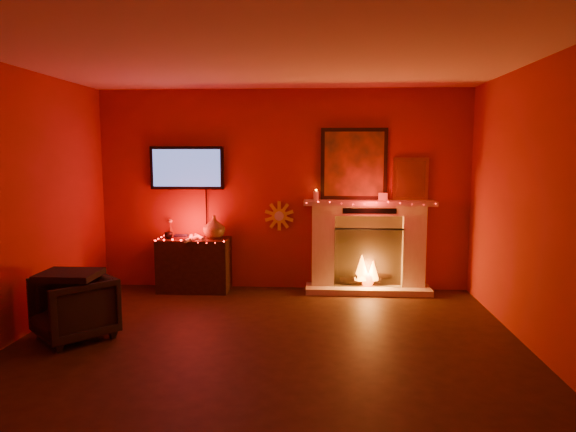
{
  "coord_description": "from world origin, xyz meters",
  "views": [
    {
      "loc": [
        0.5,
        -4.42,
        1.85
      ],
      "look_at": [
        0.12,
        1.7,
        1.1
      ],
      "focal_mm": 32.0,
      "sensor_mm": 36.0,
      "label": 1
    }
  ],
  "objects_px": {
    "fireplace": "(367,238)",
    "sunburst_clock": "(279,216)",
    "armchair": "(74,308)",
    "console_table": "(196,261)",
    "tv": "(187,168)"
  },
  "relations": [
    {
      "from": "sunburst_clock",
      "to": "console_table",
      "type": "relative_size",
      "value": 0.39
    },
    {
      "from": "console_table",
      "to": "armchair",
      "type": "xyz_separation_m",
      "value": [
        -0.79,
        -1.86,
        -0.09
      ]
    },
    {
      "from": "fireplace",
      "to": "tv",
      "type": "height_order",
      "value": "fireplace"
    },
    {
      "from": "fireplace",
      "to": "armchair",
      "type": "bearing_deg",
      "value": -147.32
    },
    {
      "from": "sunburst_clock",
      "to": "fireplace",
      "type": "bearing_deg",
      "value": -4.37
    },
    {
      "from": "fireplace",
      "to": "sunburst_clock",
      "type": "bearing_deg",
      "value": 175.63
    },
    {
      "from": "sunburst_clock",
      "to": "tv",
      "type": "bearing_deg",
      "value": -178.76
    },
    {
      "from": "tv",
      "to": "sunburst_clock",
      "type": "relative_size",
      "value": 3.1
    },
    {
      "from": "fireplace",
      "to": "tv",
      "type": "relative_size",
      "value": 1.76
    },
    {
      "from": "fireplace",
      "to": "sunburst_clock",
      "type": "xyz_separation_m",
      "value": [
        -1.19,
        0.09,
        0.28
      ]
    },
    {
      "from": "console_table",
      "to": "armchair",
      "type": "distance_m",
      "value": 2.02
    },
    {
      "from": "tv",
      "to": "sunburst_clock",
      "type": "distance_m",
      "value": 1.41
    },
    {
      "from": "fireplace",
      "to": "armchair",
      "type": "relative_size",
      "value": 3.13
    },
    {
      "from": "tv",
      "to": "armchair",
      "type": "height_order",
      "value": "tv"
    },
    {
      "from": "armchair",
      "to": "console_table",
      "type": "bearing_deg",
      "value": 110.63
    }
  ]
}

